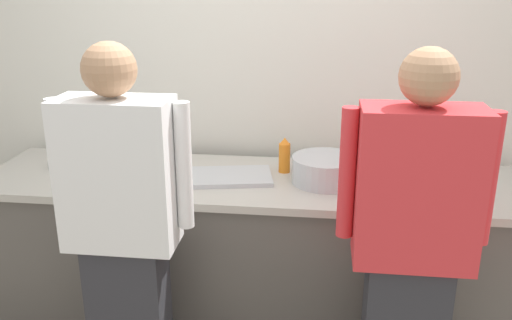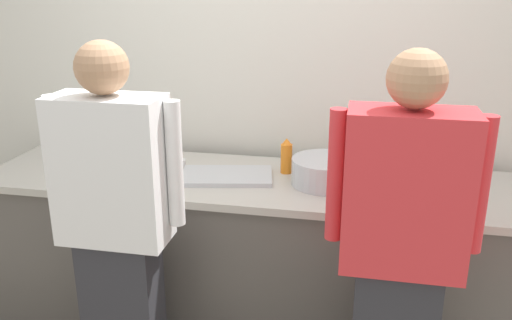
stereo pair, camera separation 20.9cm
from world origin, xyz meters
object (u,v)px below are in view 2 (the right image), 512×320
Objects in this scene: ramekin_yellow_sauce at (178,163)px; deli_cup at (101,147)px; squeeze_bottle_primary at (286,156)px; ramekin_orange_sauce at (66,158)px; mixing_bowl_steel at (326,171)px; chef_near_left at (116,222)px; chef_center at (401,249)px; ramekin_green_sauce at (429,188)px; chefs_knife at (133,159)px; plate_stack_front at (414,174)px; ramekin_red_sauce at (458,199)px; sheet_tray at (227,176)px; plate_stack_rear at (119,173)px.

deli_cup reaches higher than ramekin_yellow_sauce.
squeeze_bottle_primary is 1.91× the size of ramekin_orange_sauce.
chef_near_left is at bearing -143.53° from mixing_bowl_steel.
chef_center reaches higher than ramekin_green_sauce.
ramekin_orange_sauce is 0.38× the size of chefs_knife.
plate_stack_front is at bearing 2.96° from ramekin_yellow_sauce.
sheet_tray is at bearing 173.56° from ramekin_red_sauce.
chef_near_left is at bearing -118.87° from sheet_tray.
deli_cup is (-1.15, 0.09, -0.04)m from squeeze_bottle_primary.
ramekin_orange_sauce is at bearing 159.46° from chef_center.
chefs_knife is (-0.31, 0.07, -0.02)m from ramekin_yellow_sauce.
plate_stack_rear is 2.35× the size of ramekin_orange_sauce.
plate_stack_rear is (-1.55, -0.29, -0.00)m from plate_stack_front.
mixing_bowl_steel reaches higher than deli_cup.
plate_stack_rear is 1.23× the size of squeeze_bottle_primary.
sheet_tray is (-0.98, -0.18, -0.02)m from plate_stack_front.
ramekin_yellow_sauce is 0.78× the size of deli_cup.
chef_near_left is at bearing -47.50° from ramekin_orange_sauce.
plate_stack_front is at bearing 19.51° from mixing_bowl_steel.
plate_stack_rear reaches higher than ramekin_red_sauce.
ramekin_green_sauce is at bearing 75.12° from chef_center.
squeeze_bottle_primary reaches higher than plate_stack_front.
sheet_tray is 0.88m from deli_cup.
ramekin_green_sauce is at bearing -0.21° from sheet_tray.
mixing_bowl_steel is 1.39m from deli_cup.
deli_cup is (-1.37, 0.22, -0.02)m from mixing_bowl_steel.
plate_stack_rear is 2.66× the size of ramekin_red_sauce.
plate_stack_rear is at bearing -176.07° from ramekin_green_sauce.
ramekin_yellow_sauce is (-0.31, 0.11, 0.01)m from sheet_tray.
ramekin_green_sauce is 1.25× the size of ramekin_yellow_sauce.
ramekin_green_sauce is (0.06, -0.18, -0.00)m from plate_stack_front.
ramekin_yellow_sauce is at bearing 3.80° from ramekin_orange_sauce.
squeeze_bottle_primary is 1.95× the size of ramekin_green_sauce.
plate_stack_front reaches higher than chefs_knife.
squeeze_bottle_primary reaches higher than sheet_tray.
ramekin_red_sauce is 0.33× the size of chefs_knife.
chef_center is 1.70m from chefs_knife.
chef_center reaches higher than chefs_knife.
squeeze_bottle_primary is 0.76m from ramekin_green_sauce.
ramekin_green_sauce is (0.75, -0.15, -0.07)m from squeeze_bottle_primary.
mixing_bowl_steel is 0.84m from ramekin_yellow_sauce.
mixing_bowl_steel reaches higher than ramekin_green_sauce.
chef_near_left is 1.59m from ramekin_red_sauce.
plate_stack_rear is 0.69× the size of mixing_bowl_steel.
ramekin_red_sauce is (0.86, -0.28, -0.07)m from squeeze_bottle_primary.
deli_cup is (-0.54, 0.13, 0.03)m from ramekin_yellow_sauce.
plate_stack_rear reaches higher than ramekin_green_sauce.
sheet_tray is at bearing 144.37° from chef_center.
sheet_tray is at bearing -169.68° from plate_stack_front.
chef_center is at bearing -19.63° from plate_stack_rear.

